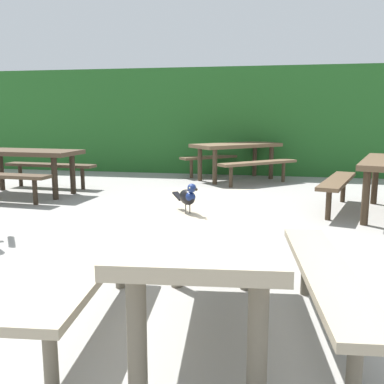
{
  "coord_description": "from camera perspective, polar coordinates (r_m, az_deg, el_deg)",
  "views": [
    {
      "loc": [
        0.73,
        -2.19,
        1.31
      ],
      "look_at": [
        0.23,
        0.41,
        0.84
      ],
      "focal_mm": 40.47,
      "sensor_mm": 36.0,
      "label": 1
    }
  ],
  "objects": [
    {
      "name": "picnic_table_foreground",
      "position": [
        2.57,
        1.88,
        -7.01
      ],
      "size": [
        1.84,
        1.87,
        0.74
      ],
      "color": "gray",
      "rests_on": "ground"
    },
    {
      "name": "picnic_table_far_centre",
      "position": [
        7.66,
        -21.1,
        3.8
      ],
      "size": [
        1.85,
        1.8,
        0.74
      ],
      "color": "#473828",
      "rests_on": "ground"
    },
    {
      "name": "picnic_table_mid_left",
      "position": [
        8.83,
        5.86,
        5.18
      ],
      "size": [
        2.4,
        2.39,
        0.74
      ],
      "color": "brown",
      "rests_on": "ground"
    },
    {
      "name": "ground_plane",
      "position": [
        2.65,
        -6.94,
        -19.6
      ],
      "size": [
        60.0,
        60.0,
        0.0
      ],
      "primitive_type": "plane",
      "color": "gray"
    },
    {
      "name": "hedge_wall",
      "position": [
        10.61,
        7.16,
        9.27
      ],
      "size": [
        28.0,
        2.23,
        2.33
      ],
      "primitive_type": "cube",
      "color": "#235B23",
      "rests_on": "ground"
    },
    {
      "name": "bird_grackle",
      "position": [
        2.53,
        -0.54,
        -0.56
      ],
      "size": [
        0.2,
        0.24,
        0.18
      ],
      "color": "black",
      "rests_on": "picnic_table_foreground"
    }
  ]
}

